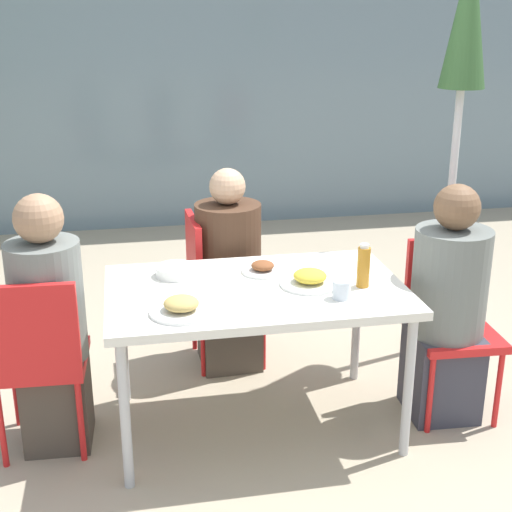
# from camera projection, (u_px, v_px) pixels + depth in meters

# --- Properties ---
(ground_plane) EXTENTS (24.00, 24.00, 0.00)m
(ground_plane) POSITION_uv_depth(u_px,v_px,m) (256.00, 425.00, 3.49)
(ground_plane) COLOR tan
(building_facade) EXTENTS (10.00, 0.20, 3.00)m
(building_facade) POSITION_uv_depth(u_px,v_px,m) (180.00, 59.00, 6.31)
(building_facade) COLOR slate
(building_facade) RESTS_ON ground
(dining_table) EXTENTS (1.36, 0.84, 0.73)m
(dining_table) POSITION_uv_depth(u_px,v_px,m) (256.00, 299.00, 3.27)
(dining_table) COLOR silver
(dining_table) RESTS_ON ground
(chair_left) EXTENTS (0.42, 0.42, 0.86)m
(chair_left) POSITION_uv_depth(u_px,v_px,m) (37.00, 353.00, 3.12)
(chair_left) COLOR red
(chair_left) RESTS_ON ground
(person_left) EXTENTS (0.32, 0.32, 1.20)m
(person_left) POSITION_uv_depth(u_px,v_px,m) (50.00, 330.00, 3.18)
(person_left) COLOR #473D33
(person_left) RESTS_ON ground
(chair_right) EXTENTS (0.42, 0.42, 0.86)m
(chair_right) POSITION_uv_depth(u_px,v_px,m) (450.00, 313.00, 3.53)
(chair_right) COLOR red
(chair_right) RESTS_ON ground
(person_right) EXTENTS (0.36, 0.36, 1.18)m
(person_right) POSITION_uv_depth(u_px,v_px,m) (447.00, 311.00, 3.43)
(person_right) COLOR #383842
(person_right) RESTS_ON ground
(chair_far) EXTENTS (0.42, 0.42, 0.86)m
(chair_far) POSITION_uv_depth(u_px,v_px,m) (213.00, 279.00, 3.97)
(chair_far) COLOR red
(chair_far) RESTS_ON ground
(person_far) EXTENTS (0.36, 0.36, 1.14)m
(person_far) POSITION_uv_depth(u_px,v_px,m) (229.00, 277.00, 3.93)
(person_far) COLOR #473D33
(person_far) RESTS_ON ground
(closed_umbrella) EXTENTS (0.36, 0.36, 2.29)m
(closed_umbrella) POSITION_uv_depth(u_px,v_px,m) (463.00, 67.00, 3.78)
(closed_umbrella) COLOR #333333
(closed_umbrella) RESTS_ON ground
(plate_0) EXTENTS (0.27, 0.27, 0.07)m
(plate_0) POSITION_uv_depth(u_px,v_px,m) (181.00, 307.00, 2.96)
(plate_0) COLOR white
(plate_0) RESTS_ON dining_table
(plate_1) EXTENTS (0.20, 0.20, 0.06)m
(plate_1) POSITION_uv_depth(u_px,v_px,m) (263.00, 268.00, 3.42)
(plate_1) COLOR white
(plate_1) RESTS_ON dining_table
(plate_2) EXTENTS (0.28, 0.28, 0.08)m
(plate_2) POSITION_uv_depth(u_px,v_px,m) (310.00, 279.00, 3.27)
(plate_2) COLOR white
(plate_2) RESTS_ON dining_table
(bottle) EXTENTS (0.06, 0.06, 0.20)m
(bottle) POSITION_uv_depth(u_px,v_px,m) (363.00, 266.00, 3.23)
(bottle) COLOR #B7751E
(bottle) RESTS_ON dining_table
(drinking_cup) EXTENTS (0.08, 0.08, 0.08)m
(drinking_cup) POSITION_uv_depth(u_px,v_px,m) (341.00, 290.00, 3.11)
(drinking_cup) COLOR silver
(drinking_cup) RESTS_ON dining_table
(salad_bowl) EXTENTS (0.19, 0.19, 0.05)m
(salad_bowl) POSITION_uv_depth(u_px,v_px,m) (176.00, 271.00, 3.38)
(salad_bowl) COLOR white
(salad_bowl) RESTS_ON dining_table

